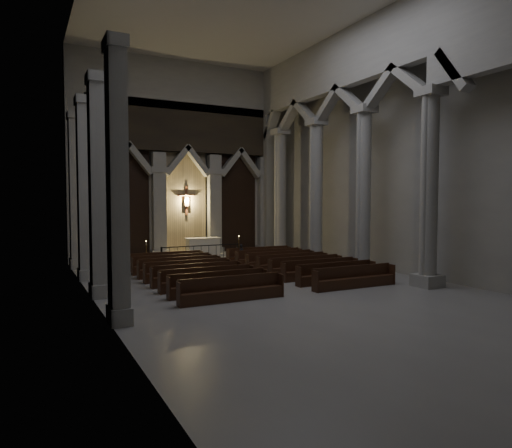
# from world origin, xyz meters

# --- Properties ---
(room) EXTENTS (24.00, 24.10, 12.00)m
(room) POSITION_xyz_m (0.00, 0.00, 7.60)
(room) COLOR gray
(room) RESTS_ON ground
(sanctuary_wall) EXTENTS (14.00, 0.77, 12.00)m
(sanctuary_wall) POSITION_xyz_m (0.00, 11.54, 6.62)
(sanctuary_wall) COLOR #A19F96
(sanctuary_wall) RESTS_ON ground
(right_arcade) EXTENTS (1.00, 24.00, 12.00)m
(right_arcade) POSITION_xyz_m (5.50, 1.33, 7.83)
(right_arcade) COLOR #A19F96
(right_arcade) RESTS_ON ground
(left_pilasters) EXTENTS (0.60, 13.00, 8.03)m
(left_pilasters) POSITION_xyz_m (-6.75, 3.50, 3.91)
(left_pilasters) COLOR #A19F96
(left_pilasters) RESTS_ON ground
(sanctuary_step) EXTENTS (8.50, 2.60, 0.15)m
(sanctuary_step) POSITION_xyz_m (0.00, 10.60, 0.07)
(sanctuary_step) COLOR #A19F96
(sanctuary_step) RESTS_ON ground
(altar) EXTENTS (2.12, 0.85, 1.07)m
(altar) POSITION_xyz_m (0.63, 10.55, 0.69)
(altar) COLOR silver
(altar) RESTS_ON sanctuary_step
(altar_rail) EXTENTS (4.77, 0.09, 0.94)m
(altar_rail) POSITION_xyz_m (0.00, 9.11, 0.62)
(altar_rail) COLOR black
(altar_rail) RESTS_ON ground
(candle_stand_left) EXTENTS (0.22, 0.22, 1.32)m
(candle_stand_left) POSITION_xyz_m (-3.22, 8.94, 0.36)
(candle_stand_left) COLOR olive
(candle_stand_left) RESTS_ON ground
(candle_stand_right) EXTENTS (0.23, 0.23, 1.34)m
(candle_stand_right) POSITION_xyz_m (2.64, 9.62, 0.37)
(candle_stand_right) COLOR olive
(candle_stand_right) RESTS_ON ground
(pews) EXTENTS (9.32, 8.76, 0.87)m
(pews) POSITION_xyz_m (0.00, 2.84, 0.29)
(pews) COLOR black
(pews) RESTS_ON ground
(worshipper) EXTENTS (0.47, 0.40, 1.10)m
(worshipper) POSITION_xyz_m (1.57, 6.96, 0.55)
(worshipper) COLOR black
(worshipper) RESTS_ON ground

